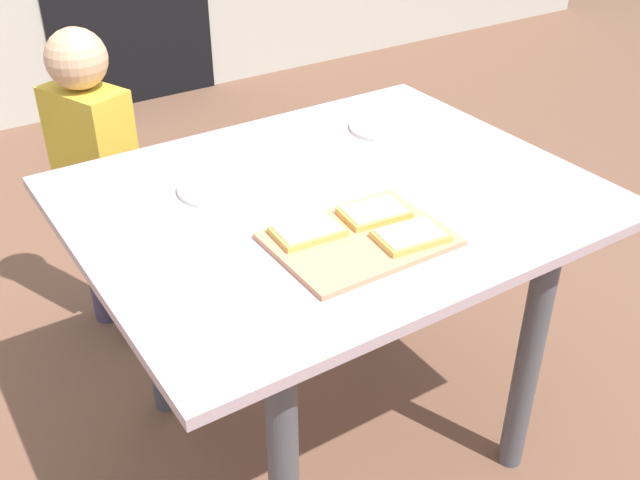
% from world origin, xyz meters
% --- Properties ---
extents(ground_plane, '(16.00, 16.00, 0.00)m').
position_xyz_m(ground_plane, '(0.00, 0.00, 0.00)').
color(ground_plane, brown).
extents(dining_table, '(1.14, 0.92, 0.76)m').
position_xyz_m(dining_table, '(0.00, 0.00, 0.63)').
color(dining_table, '#B69B9F').
rests_on(dining_table, ground).
extents(cutting_board, '(0.35, 0.26, 0.01)m').
position_xyz_m(cutting_board, '(-0.07, -0.20, 0.77)').
color(cutting_board, tan).
rests_on(cutting_board, dining_table).
extents(pizza_slice_near_right, '(0.15, 0.11, 0.02)m').
position_xyz_m(pizza_slice_near_right, '(0.01, -0.26, 0.78)').
color(pizza_slice_near_right, gold).
rests_on(pizza_slice_near_right, cutting_board).
extents(pizza_slice_far_left, '(0.14, 0.10, 0.02)m').
position_xyz_m(pizza_slice_far_left, '(-0.15, -0.14, 0.78)').
color(pizza_slice_far_left, gold).
rests_on(pizza_slice_far_left, cutting_board).
extents(pizza_slice_far_right, '(0.15, 0.11, 0.02)m').
position_xyz_m(pizza_slice_far_right, '(0.01, -0.15, 0.78)').
color(pizza_slice_far_right, gold).
rests_on(pizza_slice_far_right, cutting_board).
extents(plate_white_left, '(0.20, 0.20, 0.01)m').
position_xyz_m(plate_white_left, '(-0.20, 0.15, 0.76)').
color(plate_white_left, white).
rests_on(plate_white_left, dining_table).
extents(plate_white_right, '(0.20, 0.20, 0.01)m').
position_xyz_m(plate_white_right, '(0.32, 0.22, 0.76)').
color(plate_white_right, white).
rests_on(plate_white_right, dining_table).
extents(child_left, '(0.22, 0.27, 0.99)m').
position_xyz_m(child_left, '(-0.32, 0.78, 0.57)').
color(child_left, '#483D55').
rests_on(child_left, ground).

